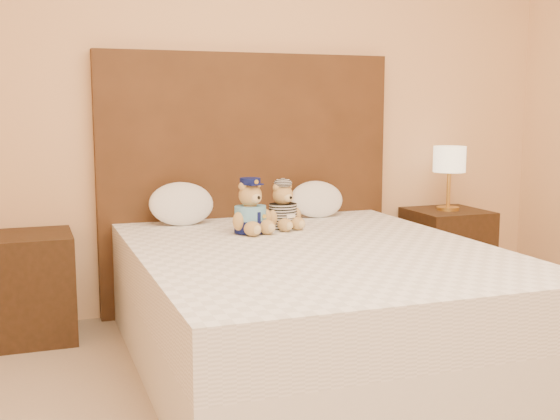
% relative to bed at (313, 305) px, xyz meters
% --- Properties ---
extents(bed, '(1.60, 2.00, 0.55)m').
position_rel_bed_xyz_m(bed, '(0.00, 0.00, 0.00)').
color(bed, white).
rests_on(bed, ground).
extents(headboard, '(1.75, 0.08, 1.50)m').
position_rel_bed_xyz_m(headboard, '(0.00, 1.01, 0.47)').
color(headboard, '#4D2D17').
rests_on(headboard, ground).
extents(nightstand_left, '(0.45, 0.45, 0.55)m').
position_rel_bed_xyz_m(nightstand_left, '(-1.25, 0.80, -0.00)').
color(nightstand_left, '#341E10').
rests_on(nightstand_left, ground).
extents(nightstand_right, '(0.45, 0.45, 0.55)m').
position_rel_bed_xyz_m(nightstand_right, '(1.25, 0.80, -0.00)').
color(nightstand_right, '#341E10').
rests_on(nightstand_right, ground).
extents(lamp, '(0.20, 0.20, 0.40)m').
position_rel_bed_xyz_m(lamp, '(1.25, 0.80, 0.57)').
color(lamp, gold).
rests_on(lamp, nightstand_right).
extents(teddy_police, '(0.30, 0.30, 0.28)m').
position_rel_bed_xyz_m(teddy_police, '(-0.17, 0.44, 0.42)').
color(teddy_police, '#A97941').
rests_on(teddy_police, bed).
extents(teddy_prisoner, '(0.28, 0.27, 0.25)m').
position_rel_bed_xyz_m(teddy_prisoner, '(0.03, 0.50, 0.40)').
color(teddy_prisoner, '#A97941').
rests_on(teddy_prisoner, bed).
extents(pillow_left, '(0.36, 0.23, 0.25)m').
position_rel_bed_xyz_m(pillow_left, '(-0.44, 0.83, 0.40)').
color(pillow_left, white).
rests_on(pillow_left, bed).
extents(pillow_right, '(0.32, 0.21, 0.23)m').
position_rel_bed_xyz_m(pillow_right, '(0.37, 0.83, 0.39)').
color(pillow_right, white).
rests_on(pillow_right, bed).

